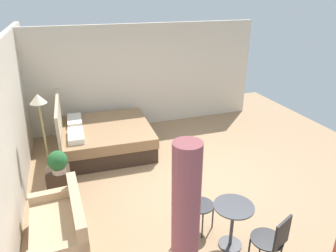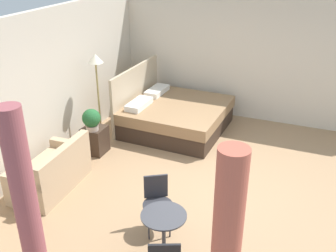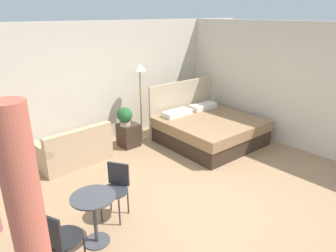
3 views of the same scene
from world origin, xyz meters
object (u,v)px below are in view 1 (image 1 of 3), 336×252
at_px(bed, 104,137).
at_px(balcony_table, 233,218).
at_px(potted_plant, 58,162).
at_px(cafe_chair_near_window, 196,200).
at_px(couch, 61,230).
at_px(floor_lamp, 40,111).
at_px(cafe_chair_near_couch, 274,239).
at_px(nightstand, 60,183).

bearing_deg(bed, balcony_table, -160.37).
height_order(bed, potted_plant, bed).
bearing_deg(potted_plant, cafe_chair_near_window, -126.88).
relative_size(couch, balcony_table, 2.00).
bearing_deg(floor_lamp, potted_plant, -162.13).
relative_size(balcony_table, cafe_chair_near_couch, 0.78).
bearing_deg(balcony_table, nightstand, 47.80).
xyz_separation_m(nightstand, cafe_chair_near_window, (-1.59, -2.01, 0.24)).
bearing_deg(balcony_table, cafe_chair_near_couch, -156.53).
xyz_separation_m(cafe_chair_near_window, cafe_chair_near_couch, (-1.12, -0.58, 0.05)).
bearing_deg(cafe_chair_near_window, bed, 17.34).
distance_m(bed, cafe_chair_near_window, 3.28).
xyz_separation_m(bed, floor_lamp, (-1.06, 1.19, 1.18)).
height_order(bed, cafe_chair_near_window, bed).
distance_m(nightstand, cafe_chair_near_window, 2.57).
bearing_deg(nightstand, bed, -33.76).
bearing_deg(bed, potted_plant, 148.63).
bearing_deg(cafe_chair_near_couch, floor_lamp, 40.79).
relative_size(potted_plant, cafe_chair_near_couch, 0.46).
relative_size(balcony_table, cafe_chair_near_window, 0.87).
distance_m(potted_plant, balcony_table, 3.08).
bearing_deg(nightstand, floor_lamp, 18.13).
bearing_deg(couch, nightstand, -0.24).
xyz_separation_m(couch, nightstand, (1.32, -0.01, -0.02)).
relative_size(couch, potted_plant, 3.41).
xyz_separation_m(nightstand, cafe_chair_near_couch, (-2.71, -2.59, 0.30)).
xyz_separation_m(floor_lamp, cafe_chair_near_window, (-2.07, -2.17, -1.00)).
xyz_separation_m(bed, cafe_chair_near_window, (-3.13, -0.98, 0.18)).
bearing_deg(couch, potted_plant, -1.66).
bearing_deg(floor_lamp, bed, -48.25).
xyz_separation_m(nightstand, balcony_table, (-2.12, -2.34, 0.23)).
distance_m(potted_plant, cafe_chair_near_couch, 3.66).
bearing_deg(bed, couch, 160.05).
bearing_deg(potted_plant, nightstand, 16.62).
distance_m(bed, balcony_table, 3.90).
bearing_deg(nightstand, potted_plant, -163.38).
bearing_deg(couch, balcony_table, -108.97).
distance_m(nightstand, floor_lamp, 1.34).
bearing_deg(floor_lamp, balcony_table, -136.19).
distance_m(potted_plant, floor_lamp, 0.97).
bearing_deg(bed, nightstand, 146.24).
distance_m(couch, cafe_chair_near_window, 2.05).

